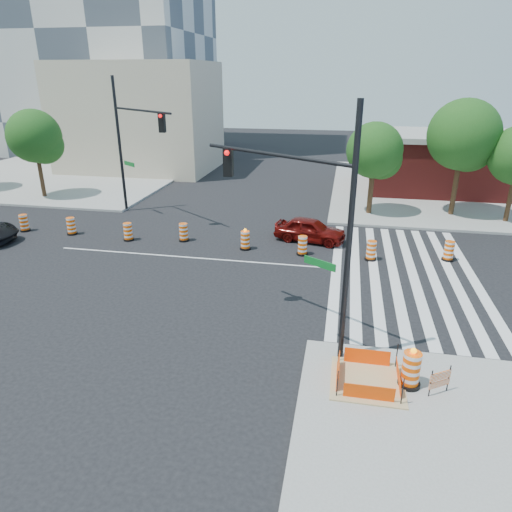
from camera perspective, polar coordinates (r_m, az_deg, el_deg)
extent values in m
plane|color=black|center=(24.06, -8.85, -0.14)|extent=(120.00, 120.00, 0.00)
cube|color=gray|center=(41.17, 25.27, 7.37)|extent=(22.00, 22.00, 0.15)
cube|color=gray|center=(47.57, -22.42, 9.50)|extent=(22.00, 22.00, 0.15)
cube|color=silver|center=(22.73, 10.01, -1.54)|extent=(0.45, 13.50, 0.01)
cube|color=silver|center=(22.75, 12.28, -1.70)|extent=(0.45, 13.50, 0.01)
cube|color=silver|center=(22.80, 14.53, -1.86)|extent=(0.45, 13.50, 0.01)
cube|color=silver|center=(22.88, 16.78, -2.01)|extent=(0.45, 13.50, 0.01)
cube|color=silver|center=(23.00, 19.00, -2.16)|extent=(0.45, 13.50, 0.01)
cube|color=silver|center=(23.16, 21.20, -2.31)|extent=(0.45, 13.50, 0.01)
cube|color=silver|center=(23.34, 23.36, -2.45)|extent=(0.45, 13.50, 0.01)
cube|color=silver|center=(23.57, 25.49, -2.58)|extent=(0.45, 13.50, 0.01)
cube|color=silver|center=(24.06, -8.85, -0.13)|extent=(14.00, 0.12, 0.01)
cube|color=tan|center=(14.81, 13.72, -14.94)|extent=(2.20, 2.20, 0.05)
cube|color=#FF4505|center=(13.94, 13.93, -16.30)|extent=(1.44, 0.02, 0.55)
cube|color=#FF4505|center=(15.40, 13.71, -12.21)|extent=(1.44, 0.02, 0.55)
cube|color=#FF4505|center=(14.62, 10.19, -13.93)|extent=(0.02, 1.44, 0.55)
cube|color=#FF4505|center=(14.76, 17.40, -14.31)|extent=(0.02, 1.44, 0.55)
cylinder|color=black|center=(13.79, 10.13, -15.50)|extent=(0.04, 0.04, 0.90)
cylinder|color=black|center=(13.94, 17.83, -15.88)|extent=(0.04, 0.04, 0.90)
cylinder|color=black|center=(15.27, 10.33, -11.45)|extent=(0.04, 0.04, 0.90)
cylinder|color=black|center=(15.40, 17.17, -11.84)|extent=(0.04, 0.04, 0.90)
cube|color=maroon|center=(40.79, 25.72, 10.11)|extent=(16.00, 8.00, 4.20)
cube|color=gray|center=(40.47, 26.26, 13.28)|extent=(16.50, 8.50, 0.40)
cube|color=#C5B497|center=(47.47, -14.29, 16.47)|extent=(14.00, 10.00, 10.00)
imported|color=#560907|center=(26.04, 6.78, 3.29)|extent=(4.25, 2.36, 1.37)
cylinder|color=black|center=(13.96, 11.57, 1.83)|extent=(0.18, 0.18, 8.14)
cylinder|color=black|center=(15.15, 2.20, 12.57)|extent=(5.25, 3.33, 0.12)
cube|color=black|center=(16.69, -3.49, 11.63)|extent=(0.33, 0.28, 1.02)
sphere|color=#FF0C0C|center=(16.45, -3.68, 12.74)|extent=(0.18, 0.18, 0.18)
cube|color=#0C591E|center=(14.84, 7.96, -0.93)|extent=(1.06, 0.68, 0.25)
cylinder|color=black|center=(32.42, -16.68, 13.11)|extent=(0.19, 0.19, 8.66)
cylinder|color=black|center=(29.31, -14.19, 17.23)|extent=(5.31, 3.96, 0.13)
cube|color=black|center=(27.39, -11.67, 16.01)|extent=(0.35, 0.30, 1.08)
sphere|color=#FF0C0C|center=(27.19, -11.88, 16.76)|extent=(0.19, 0.19, 0.19)
cube|color=#0C591E|center=(31.63, -15.56, 11.03)|extent=(1.07, 0.81, 0.27)
cylinder|color=black|center=(14.98, 18.54, -14.91)|extent=(0.67, 0.67, 0.11)
cylinder|color=#FF5805|center=(14.66, 18.81, -13.16)|extent=(0.54, 0.54, 1.06)
sphere|color=#FF990C|center=(14.33, 19.11, -11.14)|extent=(0.18, 0.18, 0.18)
cube|color=#FF5805|center=(14.64, 22.08, -13.71)|extent=(0.65, 0.44, 0.25)
cube|color=#FF5805|center=(14.79, 21.93, -14.60)|extent=(0.65, 0.44, 0.19)
cylinder|color=black|center=(14.53, 20.99, -14.66)|extent=(0.04, 0.04, 0.88)
cylinder|color=black|center=(14.94, 22.95, -13.89)|extent=(0.04, 0.04, 0.88)
cylinder|color=#382314|center=(38.60, -25.35, 9.56)|extent=(0.31, 0.31, 4.13)
sphere|color=#133F12|center=(38.23, -25.98, 13.32)|extent=(3.87, 3.87, 3.87)
sphere|color=#133F12|center=(38.26, -24.98, 12.50)|extent=(2.84, 2.84, 2.84)
sphere|color=#133F12|center=(38.35, -26.53, 12.66)|extent=(2.58, 2.58, 2.58)
cylinder|color=#382314|center=(31.53, 14.18, 8.38)|extent=(0.34, 0.34, 3.84)
sphere|color=#133F12|center=(31.09, 14.59, 12.68)|extent=(3.60, 3.60, 3.60)
sphere|color=#133F12|center=(31.53, 15.44, 11.61)|extent=(2.64, 2.64, 2.64)
sphere|color=#133F12|center=(30.92, 13.75, 12.03)|extent=(2.40, 2.40, 2.40)
cylinder|color=#382314|center=(32.89, 23.71, 8.56)|extent=(0.33, 0.33, 4.74)
sphere|color=#133F12|center=(32.44, 24.52, 13.64)|extent=(4.44, 4.44, 4.44)
sphere|color=#133F12|center=(32.94, 25.08, 12.33)|extent=(3.26, 3.26, 3.26)
sphere|color=#133F12|center=(32.20, 23.75, 12.90)|extent=(2.96, 2.96, 2.96)
cylinder|color=#382314|center=(32.92, 29.26, 6.79)|extent=(0.30, 0.30, 3.82)
sphere|color=#133F12|center=(32.26, 29.38, 10.24)|extent=(2.39, 2.39, 2.39)
cylinder|color=black|center=(31.11, -26.86, 2.90)|extent=(0.60, 0.60, 0.10)
cylinder|color=#FF5805|center=(30.97, -27.02, 3.77)|extent=(0.48, 0.48, 0.95)
cylinder|color=black|center=(29.30, -21.97, 2.63)|extent=(0.60, 0.60, 0.10)
cylinder|color=#FF5805|center=(29.16, -22.11, 3.55)|extent=(0.48, 0.48, 0.95)
cylinder|color=black|center=(27.20, -15.61, 2.02)|extent=(0.60, 0.60, 0.10)
cylinder|color=#FF5805|center=(27.04, -15.71, 3.01)|extent=(0.48, 0.48, 0.95)
cylinder|color=black|center=(26.43, -8.98, 2.00)|extent=(0.60, 0.60, 0.10)
cylinder|color=#FF5805|center=(26.27, -9.04, 3.03)|extent=(0.48, 0.48, 0.95)
cylinder|color=black|center=(24.85, -1.34, 0.97)|extent=(0.60, 0.60, 0.10)
cylinder|color=#FF5805|center=(24.68, -1.36, 2.06)|extent=(0.48, 0.48, 0.95)
sphere|color=#FF990C|center=(24.50, -1.37, 3.27)|extent=(0.16, 0.16, 0.16)
cylinder|color=black|center=(24.22, 5.79, 0.29)|extent=(0.60, 0.60, 0.10)
cylinder|color=#FF5805|center=(24.04, 5.84, 1.40)|extent=(0.48, 0.48, 0.95)
cylinder|color=black|center=(24.14, 14.10, -0.36)|extent=(0.60, 0.60, 0.10)
cylinder|color=#FF5805|center=(23.96, 14.21, 0.75)|extent=(0.48, 0.48, 0.95)
cylinder|color=black|center=(25.33, 22.81, -0.39)|extent=(0.60, 0.60, 0.10)
cylinder|color=#FF5805|center=(25.16, 22.97, 0.66)|extent=(0.48, 0.48, 0.95)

